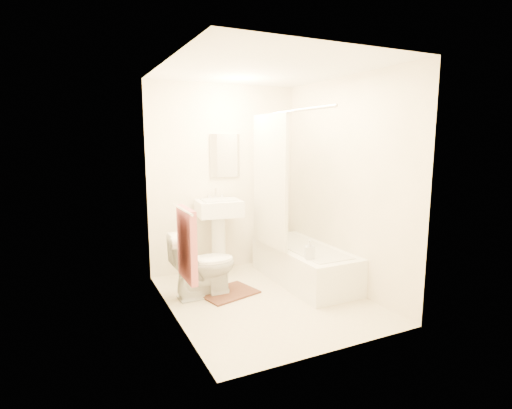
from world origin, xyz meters
name	(u,v)px	position (x,y,z in m)	size (l,w,h in m)	color
floor	(266,299)	(0.00, 0.00, 0.00)	(2.40, 2.40, 0.00)	beige
ceiling	(267,68)	(0.00, 0.00, 2.40)	(2.40, 2.40, 0.00)	white
wall_back	(225,179)	(0.00, 1.20, 1.20)	(2.00, 0.02, 2.40)	beige
wall_left	(171,195)	(-1.00, 0.00, 1.20)	(0.02, 2.40, 2.40)	beige
wall_right	(344,184)	(1.00, 0.00, 1.20)	(0.02, 2.40, 2.40)	beige
mirror	(225,156)	(0.00, 1.18, 1.50)	(0.40, 0.03, 0.55)	white
curtain_rod	(288,111)	(0.30, 0.10, 2.00)	(0.03, 0.03, 1.70)	silver
shower_curtain	(270,181)	(0.30, 0.50, 1.22)	(0.04, 0.80, 1.55)	silver
towel_bar	(182,209)	(-0.96, -0.25, 1.10)	(0.02, 0.02, 0.60)	silver
towel	(187,244)	(-0.93, -0.25, 0.78)	(0.06, 0.45, 0.66)	#CC7266
toilet_paper	(177,243)	(-0.93, 0.12, 0.70)	(0.12, 0.12, 0.11)	white
toilet	(203,265)	(-0.58, 0.38, 0.35)	(0.40, 0.72, 0.70)	white
sink	(219,235)	(-0.18, 0.95, 0.52)	(0.54, 0.43, 1.05)	white
bathtub	(304,264)	(0.67, 0.30, 0.21)	(0.66, 1.52, 0.43)	white
bath_mat	(228,293)	(-0.32, 0.31, 0.01)	(0.60, 0.45, 0.02)	#47221A
soap_bottle	(310,249)	(0.45, -0.14, 0.53)	(0.10, 0.10, 0.21)	silver
scrub_brush	(278,237)	(0.57, 0.78, 0.45)	(0.07, 0.22, 0.04)	#2EB463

